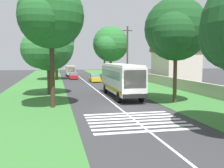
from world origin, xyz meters
The scene contains 19 objects.
ground centered at (0.00, 0.00, 0.00)m, with size 160.00×160.00×0.00m, color #333335.
grass_verge_left centered at (15.00, 8.20, 0.02)m, with size 120.00×8.00×0.04m, color #387533.
grass_verge_right centered at (15.00, -8.20, 0.02)m, with size 120.00×8.00×0.04m, color #387533.
centre_line centered at (15.00, 0.00, 0.00)m, with size 110.00×0.16×0.01m, color silver.
coach_bus centered at (6.85, -1.80, 2.15)m, with size 11.16×2.62×3.73m.
zebra_crossing centered at (-4.84, 0.00, 0.00)m, with size 5.85×6.80×0.01m.
trailing_car_0 centered at (26.63, -1.65, 0.67)m, with size 4.30×1.78×1.43m.
trailing_car_1 centered at (34.30, 1.80, 0.67)m, with size 4.30×1.78×1.43m.
trailing_minibus_0 centered at (43.74, 1.85, 1.55)m, with size 6.00×2.14×2.53m.
roadside_tree_left_0 centered at (60.72, 5.86, 7.05)m, with size 6.05×4.79×9.59m.
roadside_tree_left_1 centered at (1.59, 5.92, 7.98)m, with size 6.69×5.79×10.98m.
roadside_tree_left_2 centered at (10.72, 6.44, 5.73)m, with size 7.47×6.20×8.92m.
roadside_tree_left_3 centered at (32.50, 5.53, 8.48)m, with size 9.15×7.61×12.44m.
roadside_tree_right_0 centered at (42.38, -6.26, 8.28)m, with size 6.16×5.11×10.96m.
roadside_tree_right_1 centered at (1.92, -5.88, 7.03)m, with size 7.51×6.13×10.24m.
roadside_tree_right_2 centered at (33.15, -5.85, 7.19)m, with size 8.93×7.52×11.11m.
utility_pole centered at (14.88, -4.74, 4.64)m, with size 0.24×1.40×8.91m.
roadside_wall centered at (20.00, -11.60, 0.79)m, with size 70.00×0.40×1.50m, color #B2A893.
roadside_building centered at (23.88, -16.44, 3.29)m, with size 9.15×6.87×6.44m.
Camera 1 is at (-22.61, 5.49, 4.44)m, focal length 42.86 mm.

